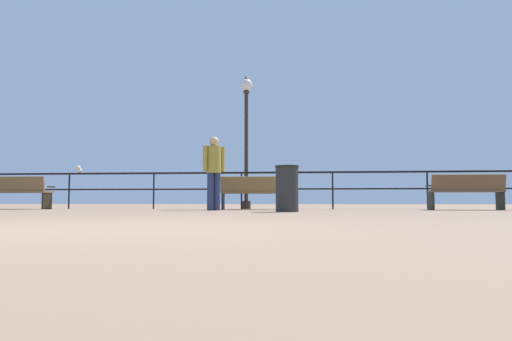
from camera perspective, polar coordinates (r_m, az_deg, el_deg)
The scene contains 9 objects.
ground_plane at distance 3.88m, azimuth -18.77°, elevation -6.78°, with size 60.00×60.00×0.00m, color #8F7159.
pier_railing at distance 12.48m, azimuth -1.80°, elevation -1.33°, with size 19.56×0.05×1.01m.
bench_far_left at distance 13.99m, azimuth -27.52°, elevation -2.22°, with size 1.74×0.73×0.88m.
bench_near_left at distance 11.80m, azimuth -0.47°, elevation -2.54°, with size 1.62×0.69×0.84m.
bench_near_right at distance 12.42m, azimuth 24.56°, elevation -2.14°, with size 1.77×0.69×0.87m.
lamppost_center at distance 12.89m, azimuth -1.21°, elevation 5.63°, with size 0.35×0.35×3.74m.
person_by_bench at distance 10.91m, azimuth -5.23°, elevation 0.31°, with size 0.47×0.37×1.74m.
seagull_on_rail at distance 13.84m, azimuth -21.03°, elevation 0.10°, with size 0.23×0.41×0.20m.
trash_bin at distance 9.31m, azimuth 3.85°, elevation -2.24°, with size 0.48×0.48×0.93m.
Camera 1 is at (1.59, -3.54, 0.21)m, focal length 32.37 mm.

